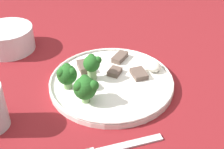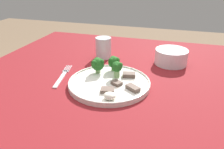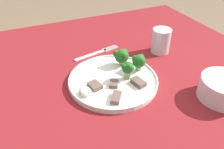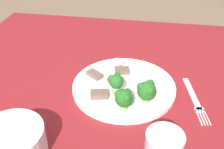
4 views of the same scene
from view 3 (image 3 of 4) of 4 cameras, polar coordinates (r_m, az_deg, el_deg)
name	(u,v)px [view 3 (image 3 of 4)]	position (r m, az deg, el deg)	size (l,w,h in m)	color
table	(126,104)	(0.77, 3.67, -7.58)	(1.15, 1.10, 0.77)	maroon
dinner_plate	(113,80)	(0.70, 0.27, -1.39)	(0.28, 0.28, 0.02)	white
fork	(97,53)	(0.85, -4.05, 5.61)	(0.06, 0.19, 0.00)	silver
cream_bowl	(223,89)	(0.70, 27.02, -3.44)	(0.14, 0.14, 0.06)	silver
drinking_glass	(161,42)	(0.86, 12.61, 8.30)	(0.07, 0.07, 0.09)	silver
broccoli_floret_near_rim_left	(122,56)	(0.74, 2.56, 4.90)	(0.05, 0.05, 0.06)	#7FA866
broccoli_floret_center_left	(127,69)	(0.67, 3.87, 1.51)	(0.04, 0.04, 0.06)	#7FA866
broccoli_floret_back_left	(139,61)	(0.72, 7.04, 3.51)	(0.05, 0.04, 0.06)	#7FA866
meat_slice_front_slice	(95,85)	(0.66, -4.46, -2.88)	(0.05, 0.04, 0.01)	brown
meat_slice_middle_slice	(116,97)	(0.62, 1.10, -5.99)	(0.05, 0.05, 0.01)	brown
meat_slice_rear_slice	(138,82)	(0.67, 6.91, -2.07)	(0.05, 0.04, 0.02)	brown
meat_slice_edge_slice	(114,84)	(0.67, 0.47, -2.42)	(0.04, 0.04, 0.01)	brown
sauce_dollop	(85,92)	(0.63, -7.12, -4.44)	(0.04, 0.04, 0.02)	silver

